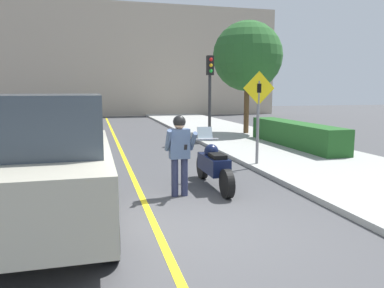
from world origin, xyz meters
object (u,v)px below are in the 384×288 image
Objects in this scene: crossing_sign at (258,109)px; street_tree at (247,56)px; motorcycle at (213,165)px; person_biker at (180,148)px; suv_nearby at (46,163)px; traffic_light at (210,81)px; parked_car_grey at (69,110)px; parked_car_red at (57,116)px.

street_tree reaches higher than crossing_sign.
person_biker reaches higher than motorcycle.
suv_nearby is 9.99m from traffic_light.
crossing_sign is (5.06, 3.41, 0.59)m from suv_nearby.
parked_car_grey reaches higher than motorcycle.
parked_car_grey is at bearing 99.99° from person_biker.
motorcycle is 7.23m from traffic_light.
motorcycle is at bearing -137.18° from crossing_sign.
street_tree is at bearing -19.13° from parked_car_red.
person_biker is 2.67m from suv_nearby.
traffic_light is at bearing -38.81° from parked_car_red.
crossing_sign is at bearing -92.04° from traffic_light.
parked_car_grey is (-8.50, 8.99, -2.81)m from street_tree.
street_tree is 12.69m from parked_car_grey.
motorcycle is 0.70× the size of traffic_light.
parked_car_red is at bearing 141.19° from traffic_light.
traffic_light is (5.24, 8.39, 1.42)m from suv_nearby.
traffic_light is at bearing 68.16° from person_biker.
crossing_sign reaches higher than parked_car_grey.
parked_car_grey is (0.18, 5.98, 0.00)m from parked_car_red.
suv_nearby is 19.42m from parked_car_grey.
motorcycle is at bearing 29.60° from person_biker.
parked_car_red is at bearing 105.52° from person_biker.
street_tree is (4.43, 8.68, 3.17)m from motorcycle.
crossing_sign reaches higher than parked_car_red.
motorcycle is 12.45m from parked_car_red.
parked_car_red is at bearing 94.32° from suv_nearby.
street_tree is (5.30, 9.18, 2.67)m from person_biker.
crossing_sign is 11.73m from parked_car_red.
motorcycle is 1.13m from person_biker.
crossing_sign is (2.69, 2.18, 0.64)m from person_biker.
person_biker is 0.36× the size of suv_nearby.
suv_nearby is 13.19m from street_tree.
crossing_sign is at bearing 39.01° from person_biker.
traffic_light reaches higher than person_biker.
traffic_light reaches higher than suv_nearby.
parked_car_grey is (-3.20, 18.17, -0.14)m from person_biker.
suv_nearby is at bearing -87.54° from parked_car_grey.
street_tree is at bearing 53.61° from suv_nearby.
person_biker is 0.39× the size of parked_car_grey.
motorcycle is 0.45× the size of street_tree.
crossing_sign is 0.75× the size of traffic_light.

